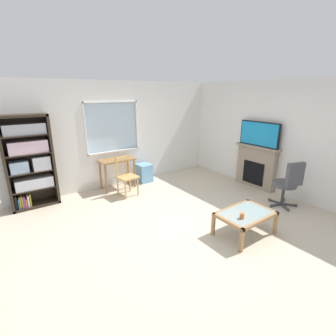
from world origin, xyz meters
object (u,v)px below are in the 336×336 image
object	(u,v)px
wooden_chair	(126,176)
desk_under_window	(117,164)
bookshelf	(29,161)
fireplace	(256,166)
plastic_drawer_unit	(144,173)
office_chair	(288,182)
sippy_cup	(242,216)
tv	(259,134)
coffee_table	(245,216)

from	to	relation	value
wooden_chair	desk_under_window	bearing A→B (deg)	88.91
bookshelf	fireplace	world-z (taller)	bookshelf
plastic_drawer_unit	office_chair	bearing A→B (deg)	-62.20
desk_under_window	sippy_cup	world-z (taller)	desk_under_window
plastic_drawer_unit	fireplace	world-z (taller)	fireplace
wooden_chair	fireplace	size ratio (longest dim) A/B	0.79
fireplace	office_chair	xyz separation A→B (m)	(-0.48, -1.10, 0.02)
office_chair	tv	bearing A→B (deg)	67.40
bookshelf	desk_under_window	world-z (taller)	bookshelf
tv	sippy_cup	world-z (taller)	tv
bookshelf	office_chair	bearing A→B (deg)	-36.47
wooden_chair	sippy_cup	bearing A→B (deg)	-76.77
fireplace	sippy_cup	bearing A→B (deg)	-148.92
coffee_table	sippy_cup	world-z (taller)	sippy_cup
wooden_chair	plastic_drawer_unit	bearing A→B (deg)	35.69
tv	sippy_cup	size ratio (longest dim) A/B	11.59
fireplace	coffee_table	bearing A→B (deg)	-148.08
plastic_drawer_unit	tv	bearing A→B (deg)	-43.46
bookshelf	desk_under_window	distance (m)	1.88
office_chair	plastic_drawer_unit	bearing A→B (deg)	117.80
desk_under_window	tv	bearing A→B (deg)	-33.92
bookshelf	office_chair	xyz separation A→B (m)	(4.23, -3.13, -0.43)
plastic_drawer_unit	coffee_table	world-z (taller)	plastic_drawer_unit
sippy_cup	coffee_table	bearing A→B (deg)	22.10
bookshelf	coffee_table	world-z (taller)	bookshelf
desk_under_window	plastic_drawer_unit	distance (m)	0.86
plastic_drawer_unit	fireplace	bearing A→B (deg)	-43.21
tv	coffee_table	size ratio (longest dim) A/B	1.12
plastic_drawer_unit	tv	xyz separation A→B (m)	(2.08, -1.97, 1.11)
fireplace	office_chair	size ratio (longest dim) A/B	1.14
coffee_table	sippy_cup	size ratio (longest dim) A/B	10.38
sippy_cup	desk_under_window	bearing A→B (deg)	101.04
bookshelf	fireplace	size ratio (longest dim) A/B	1.67
desk_under_window	wooden_chair	size ratio (longest dim) A/B	0.94
wooden_chair	plastic_drawer_unit	size ratio (longest dim) A/B	1.87
tv	wooden_chair	bearing A→B (deg)	153.86
bookshelf	plastic_drawer_unit	bearing A→B (deg)	-1.26
plastic_drawer_unit	tv	size ratio (longest dim) A/B	0.46
desk_under_window	coffee_table	size ratio (longest dim) A/B	0.91
wooden_chair	coffee_table	size ratio (longest dim) A/B	0.96
plastic_drawer_unit	sippy_cup	distance (m)	3.33
office_chair	sippy_cup	bearing A→B (deg)	-172.07
fireplace	tv	distance (m)	0.82
desk_under_window	office_chair	bearing A→B (deg)	-51.60
plastic_drawer_unit	fireplace	distance (m)	2.89
plastic_drawer_unit	tv	distance (m)	3.07
coffee_table	sippy_cup	bearing A→B (deg)	-157.90
bookshelf	tv	xyz separation A→B (m)	(4.69, -2.03, 0.37)
bookshelf	sippy_cup	bearing A→B (deg)	-53.73
desk_under_window	sippy_cup	size ratio (longest dim) A/B	9.41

